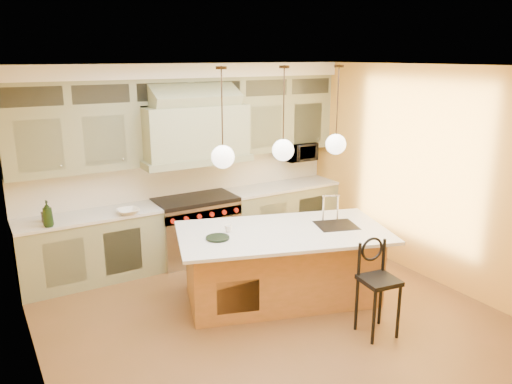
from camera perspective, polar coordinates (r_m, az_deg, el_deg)
floor at (r=6.09m, az=1.75°, el=-14.25°), size 5.00×5.00×0.00m
ceiling at (r=5.29m, az=2.01°, el=14.19°), size 5.00×5.00×0.00m
wall_back at (r=7.68m, az=-8.17°, el=3.51°), size 5.00×0.00×5.00m
wall_front at (r=3.79m, az=22.87°, el=-10.23°), size 5.00×0.00×5.00m
wall_left at (r=4.74m, az=-24.72°, el=-5.30°), size 0.00×5.00×5.00m
wall_right at (r=7.13m, az=19.11°, el=1.90°), size 0.00×5.00×5.00m
back_cabinetry at (r=7.44m, az=-7.37°, el=3.01°), size 5.00×0.77×2.90m
range at (r=7.62m, az=-6.86°, el=-4.06°), size 1.20×0.74×0.96m
kitchen_island at (r=6.37m, az=2.98°, el=-8.12°), size 2.85×2.07×1.35m
counter_stool at (r=5.69m, az=13.71°, el=-9.94°), size 0.43×0.43×1.09m
microwave at (r=8.39m, az=4.92°, el=4.62°), size 0.54×0.37×0.30m
oil_bottle_a at (r=6.71m, az=-22.72°, el=-2.31°), size 0.14×0.14×0.34m
oil_bottle_b at (r=6.95m, az=-23.00°, el=-2.40°), size 0.09×0.09×0.19m
fruit_bowl at (r=6.93m, az=-14.41°, el=-2.17°), size 0.30×0.30×0.07m
cup at (r=6.11m, az=-3.20°, el=-4.20°), size 0.11×0.11×0.09m
pendant_left at (r=5.54m, az=-3.81°, el=4.32°), size 0.26×0.26×1.11m
pendant_center at (r=5.94m, az=3.12°, el=5.08°), size 0.26×0.26×1.11m
pendant_right at (r=6.41m, az=9.12°, el=5.67°), size 0.26×0.26×1.11m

